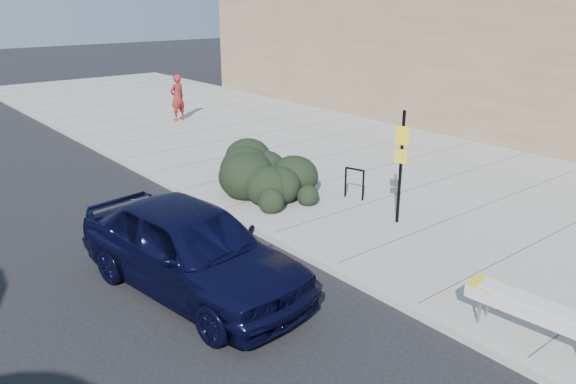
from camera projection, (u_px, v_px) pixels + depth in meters
The scene contains 10 objects.
ground at pixel (333, 272), 11.10m from camera, with size 120.00×120.00×0.00m, color black.
sidewalk_near at pixel (352, 164), 18.08m from camera, with size 11.20×50.00×0.15m, color gray.
curb_near at pixel (201, 201), 14.73m from camera, with size 0.22×50.00×0.17m, color #9E9E99.
building_near at pixel (553, 69), 20.80m from camera, with size 6.00×36.00×5.00m, color brown.
bench at pixel (537, 310), 8.46m from camera, with size 0.61×2.22×0.66m.
bike_rack at pixel (354, 180), 14.56m from camera, with size 0.20×0.55×0.83m.
sign_post at pixel (401, 161), 12.67m from camera, with size 0.16×0.29×2.65m.
hedge at pixel (260, 164), 15.27m from camera, with size 1.88×3.75×1.41m, color black.
sedan_navy at pixel (191, 248), 10.14m from camera, with size 2.02×5.01×1.71m, color black.
pedestrian at pixel (177, 98), 23.88m from camera, with size 0.71×0.46×1.94m, color maroon.
Camera 1 is at (-7.00, -7.16, 5.12)m, focal length 35.00 mm.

